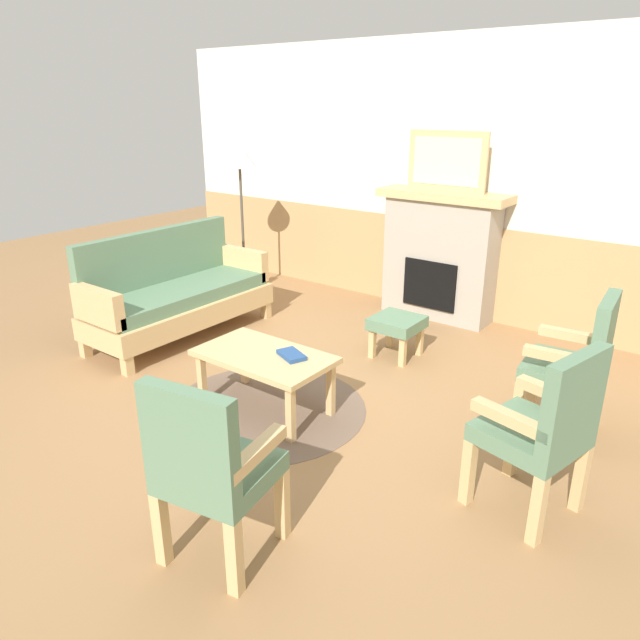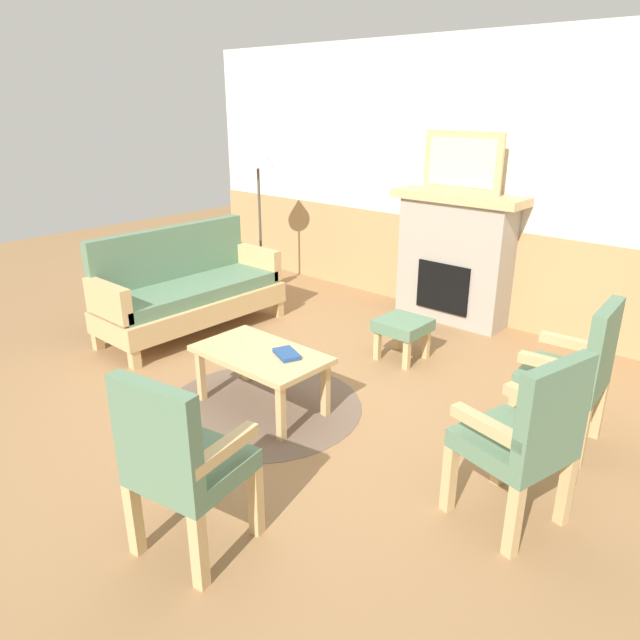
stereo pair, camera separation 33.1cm
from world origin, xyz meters
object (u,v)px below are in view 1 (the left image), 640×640
(armchair_near_fireplace, at_px, (545,426))
(floor_lamp_by_couch, at_px, (240,165))
(coffee_table, at_px, (264,361))
(armchair_by_window_left, at_px, (577,360))
(fireplace, at_px, (440,254))
(framed_picture, at_px, (447,161))
(footstool, at_px, (397,326))
(armchair_front_left, at_px, (210,464))
(couch, at_px, (177,295))
(book_on_table, at_px, (292,355))

(armchair_near_fireplace, distance_m, floor_lamp_by_couch, 4.42)
(coffee_table, relative_size, armchair_by_window_left, 0.98)
(fireplace, relative_size, armchair_by_window_left, 1.33)
(armchair_by_window_left, bearing_deg, framed_picture, 138.23)
(framed_picture, distance_m, armchair_by_window_left, 2.55)
(footstool, xyz_separation_m, armchair_near_fireplace, (1.64, -1.36, 0.25))
(footstool, distance_m, armchair_near_fireplace, 2.15)
(floor_lamp_by_couch, bearing_deg, armchair_near_fireplace, -25.08)
(fireplace, height_order, armchair_front_left, fireplace)
(armchair_near_fireplace, bearing_deg, coffee_table, -179.06)
(couch, height_order, footstool, couch)
(framed_picture, distance_m, armchair_near_fireplace, 3.27)
(couch, xyz_separation_m, armchair_near_fireplace, (3.55, -0.55, 0.14))
(coffee_table, bearing_deg, armchair_near_fireplace, 0.94)
(floor_lamp_by_couch, bearing_deg, armchair_by_window_left, -13.02)
(fireplace, height_order, footstool, fireplace)
(armchair_near_fireplace, bearing_deg, framed_picture, 126.18)
(armchair_near_fireplace, distance_m, armchair_by_window_left, 0.95)
(book_on_table, bearing_deg, couch, 164.32)
(floor_lamp_by_couch, bearing_deg, armchair_front_left, -48.01)
(fireplace, height_order, armchair_near_fireplace, fireplace)
(coffee_table, xyz_separation_m, floor_lamp_by_couch, (-2.00, 1.86, 1.06))
(fireplace, relative_size, armchair_front_left, 1.33)
(fireplace, relative_size, couch, 0.72)
(couch, height_order, book_on_table, couch)
(armchair_near_fireplace, bearing_deg, floor_lamp_by_couch, 154.92)
(fireplace, relative_size, coffee_table, 1.35)
(framed_picture, bearing_deg, armchair_near_fireplace, -53.82)
(fireplace, distance_m, couch, 2.61)
(book_on_table, xyz_separation_m, armchair_by_window_left, (1.64, 0.91, 0.08))
(coffee_table, height_order, footstool, coffee_table)
(floor_lamp_by_couch, bearing_deg, fireplace, 17.84)
(coffee_table, distance_m, floor_lamp_by_couch, 2.93)
(couch, distance_m, book_on_table, 1.90)
(coffee_table, xyz_separation_m, footstool, (0.27, 1.39, -0.10))
(framed_picture, xyz_separation_m, couch, (-1.72, -1.95, -1.16))
(framed_picture, distance_m, coffee_table, 2.80)
(framed_picture, height_order, couch, framed_picture)
(armchair_near_fireplace, relative_size, armchair_by_window_left, 1.00)
(fireplace, height_order, framed_picture, framed_picture)
(coffee_table, xyz_separation_m, book_on_table, (0.19, 0.07, 0.07))
(fireplace, relative_size, framed_picture, 1.62)
(framed_picture, relative_size, armchair_by_window_left, 0.82)
(framed_picture, distance_m, floor_lamp_by_couch, 2.19)
(couch, distance_m, floor_lamp_by_couch, 1.70)
(book_on_table, height_order, armchair_by_window_left, armchair_by_window_left)
(armchair_near_fireplace, bearing_deg, fireplace, 126.18)
(footstool, bearing_deg, coffee_table, -101.13)
(book_on_table, bearing_deg, armchair_by_window_left, 28.98)
(couch, relative_size, armchair_near_fireplace, 1.84)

